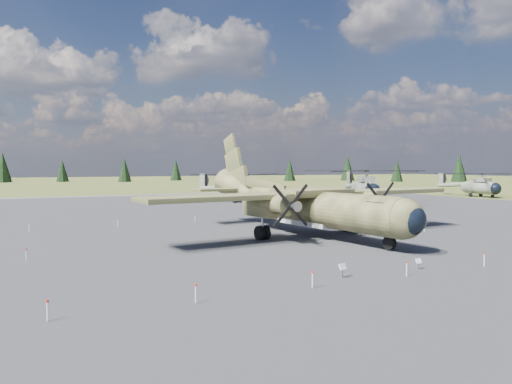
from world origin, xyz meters
name	(u,v)px	position (x,y,z in m)	size (l,w,h in m)	color
ground	(263,244)	(0.00, 0.00, 0.00)	(500.00, 500.00, 0.00)	brown
apron	(216,229)	(0.00, 10.00, 0.00)	(120.00, 120.00, 0.04)	#5E5E63
transport_plane	(304,202)	(5.54, 3.02, 2.89)	(30.55, 27.61, 10.05)	#3B4022
helicopter_near	(245,182)	(16.47, 39.30, 3.37)	(23.82, 24.02, 4.75)	gray
helicopter_mid	(366,179)	(34.66, 31.63, 3.79)	(27.58, 27.58, 5.34)	gray
helicopter_far	(480,180)	(63.85, 33.74, 3.26)	(19.23, 21.87, 4.59)	gray
info_placard_left	(342,268)	(-1.30, -12.21, 0.52)	(0.53, 0.34, 0.78)	gray
info_placard_right	(418,262)	(3.94, -12.36, 0.42)	(0.42, 0.20, 0.64)	gray
barrier_fence	(258,238)	(-0.46, -0.08, 0.51)	(33.12, 29.62, 0.85)	silver
treeline	(297,178)	(7.27, 7.12, 4.82)	(335.62, 345.22, 11.00)	black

